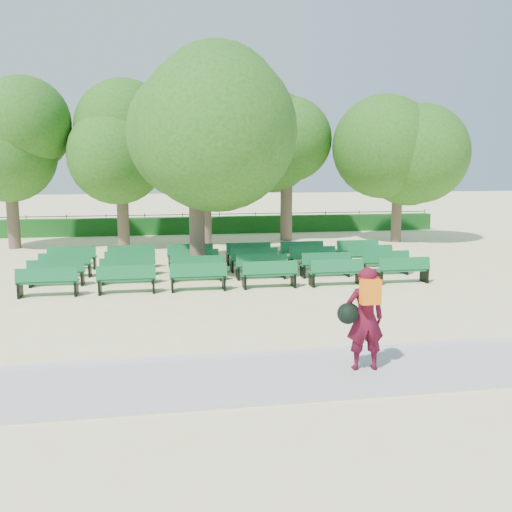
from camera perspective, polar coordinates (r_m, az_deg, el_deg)
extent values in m
plane|color=beige|center=(17.03, -1.59, -3.17)|extent=(120.00, 120.00, 0.00)
cube|color=#B2B2AD|center=(10.04, 4.77, -11.76)|extent=(30.00, 2.20, 0.06)
cube|color=silver|center=(11.09, 3.24, -9.61)|extent=(30.00, 0.12, 0.10)
cube|color=#144E17|center=(30.73, -5.44, 3.08)|extent=(26.00, 0.70, 0.90)
cube|color=#116230|center=(18.81, -3.01, -0.75)|extent=(1.67, 0.57, 0.05)
cube|color=#116230|center=(18.59, -2.95, -0.15)|extent=(1.64, 0.24, 0.38)
cylinder|color=brown|center=(18.93, -5.92, 3.11)|extent=(0.51, 0.51, 3.33)
ellipsoid|color=#295E19|center=(18.87, -6.07, 12.24)|extent=(4.88, 4.88, 4.39)
imported|color=#4C0A1D|center=(10.10, 10.86, -6.16)|extent=(0.70, 0.49, 1.82)
cube|color=orange|center=(9.79, 11.38, -3.52)|extent=(0.34, 0.17, 0.42)
sphere|color=black|center=(9.90, 9.16, -5.70)|extent=(0.36, 0.36, 0.36)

